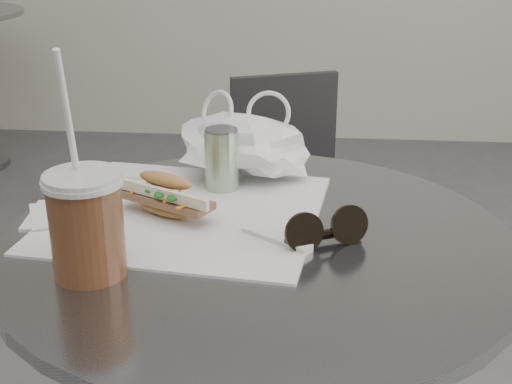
# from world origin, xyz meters

# --- Properties ---
(chair_far) EXTENTS (0.41, 0.44, 0.75)m
(chair_far) POSITION_xyz_m (0.04, 1.10, 0.34)
(chair_far) COLOR #323234
(chair_far) RESTS_ON ground
(sandwich_paper) EXTENTS (0.45, 0.43, 0.00)m
(sandwich_paper) POSITION_xyz_m (-0.12, 0.28, 0.74)
(sandwich_paper) COLOR white
(sandwich_paper) RESTS_ON cafe_table
(banh_mi) EXTENTS (0.21, 0.16, 0.07)m
(banh_mi) POSITION_xyz_m (-0.15, 0.26, 0.78)
(banh_mi) COLOR #AF6D42
(banh_mi) RESTS_ON sandwich_paper
(iced_coffee) EXTENTS (0.10, 0.10, 0.30)m
(iced_coffee) POSITION_xyz_m (-0.21, 0.07, 0.81)
(iced_coffee) COLOR brown
(iced_coffee) RESTS_ON cafe_table
(sunglasses) EXTENTS (0.12, 0.08, 0.06)m
(sunglasses) POSITION_xyz_m (0.10, 0.18, 0.76)
(sunglasses) COLOR black
(sunglasses) RESTS_ON cafe_table
(plastic_bag) EXTENTS (0.27, 0.24, 0.11)m
(plastic_bag) POSITION_xyz_m (-0.05, 0.44, 0.80)
(plastic_bag) COLOR white
(plastic_bag) RESTS_ON cafe_table
(napkin_stack) EXTENTS (0.13, 0.13, 0.01)m
(napkin_stack) POSITION_xyz_m (-0.31, 0.25, 0.74)
(napkin_stack) COLOR white
(napkin_stack) RESTS_ON cafe_table
(drink_can) EXTENTS (0.06, 0.06, 0.11)m
(drink_can) POSITION_xyz_m (-0.08, 0.38, 0.79)
(drink_can) COLOR #5D9356
(drink_can) RESTS_ON cafe_table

